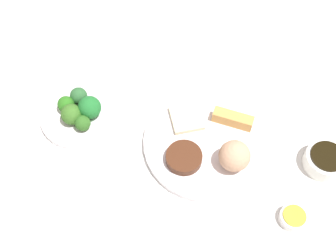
# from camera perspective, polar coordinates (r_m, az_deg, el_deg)

# --- Properties ---
(tabletop) EXTENTS (2.20, 2.20, 0.02)m
(tabletop) POSITION_cam_1_polar(r_m,az_deg,el_deg) (0.97, 5.21, -2.45)
(tabletop) COLOR white
(tabletop) RESTS_ON ground
(main_plate) EXTENTS (0.30, 0.30, 0.02)m
(main_plate) POSITION_cam_1_polar(r_m,az_deg,el_deg) (0.95, 5.73, -2.32)
(main_plate) COLOR white
(main_plate) RESTS_ON tabletop
(rice_scoop) EXTENTS (0.07, 0.07, 0.07)m
(rice_scoop) POSITION_cam_1_polar(r_m,az_deg,el_deg) (0.89, 9.41, -4.20)
(rice_scoop) COLOR tan
(rice_scoop) RESTS_ON main_plate
(spring_roll) EXTENTS (0.09, 0.08, 0.03)m
(spring_roll) POSITION_cam_1_polar(r_m,az_deg,el_deg) (0.96, 9.17, 0.99)
(spring_roll) COLOR #DB9E4F
(spring_roll) RESTS_ON main_plate
(crab_rangoon_wonton) EXTENTS (0.08, 0.09, 0.01)m
(crab_rangoon_wonton) POSITION_cam_1_polar(r_m,az_deg,el_deg) (0.96, 2.63, 1.12)
(crab_rangoon_wonton) COLOR beige
(crab_rangoon_wonton) RESTS_ON main_plate
(stir_fry_heap) EXTENTS (0.08, 0.08, 0.02)m
(stir_fry_heap) POSITION_cam_1_polar(r_m,az_deg,el_deg) (0.90, 2.28, -4.50)
(stir_fry_heap) COLOR #4C2715
(stir_fry_heap) RESTS_ON main_plate
(broccoli_plate) EXTENTS (0.19, 0.19, 0.01)m
(broccoli_plate) POSITION_cam_1_polar(r_m,az_deg,el_deg) (1.01, -12.36, 1.58)
(broccoli_plate) COLOR white
(broccoli_plate) RESTS_ON tabletop
(broccoli_floret_0) EXTENTS (0.05, 0.05, 0.05)m
(broccoli_floret_0) POSITION_cam_1_polar(r_m,az_deg,el_deg) (0.97, -13.53, 1.63)
(broccoli_floret_0) COLOR #3A6F26
(broccoli_floret_0) RESTS_ON broccoli_plate
(broccoli_floret_1) EXTENTS (0.04, 0.04, 0.04)m
(broccoli_floret_1) POSITION_cam_1_polar(r_m,az_deg,el_deg) (1.01, -12.56, 4.19)
(broccoli_floret_1) COLOR #2D6433
(broccoli_floret_1) RESTS_ON broccoli_plate
(broccoli_floret_3) EXTENTS (0.06, 0.06, 0.06)m
(broccoli_floret_3) POSITION_cam_1_polar(r_m,az_deg,el_deg) (0.97, -11.06, 2.61)
(broccoli_floret_3) COLOR #20722E
(broccoli_floret_3) RESTS_ON broccoli_plate
(broccoli_floret_4) EXTENTS (0.04, 0.04, 0.04)m
(broccoli_floret_4) POSITION_cam_1_polar(r_m,az_deg,el_deg) (1.00, -14.26, 2.99)
(broccoli_floret_4) COLOR #2C731E
(broccoli_floret_4) RESTS_ON broccoli_plate
(broccoli_floret_5) EXTENTS (0.04, 0.04, 0.04)m
(broccoli_floret_5) POSITION_cam_1_polar(r_m,az_deg,el_deg) (0.96, -12.02, 0.41)
(broccoli_floret_5) COLOR #2F6522
(broccoli_floret_5) RESTS_ON broccoli_plate
(soy_sauce_bowl) EXTENTS (0.09, 0.09, 0.04)m
(soy_sauce_bowl) POSITION_cam_1_polar(r_m,az_deg,el_deg) (0.97, 21.36, -4.58)
(soy_sauce_bowl) COLOR white
(soy_sauce_bowl) RESTS_ON tabletop
(soy_sauce_bowl_liquid) EXTENTS (0.08, 0.08, 0.00)m
(soy_sauce_bowl_liquid) POSITION_cam_1_polar(r_m,az_deg,el_deg) (0.96, 21.75, -4.00)
(soy_sauce_bowl_liquid) COLOR black
(soy_sauce_bowl_liquid) RESTS_ON soy_sauce_bowl
(sauce_ramekin_hot_mustard) EXTENTS (0.06, 0.06, 0.02)m
(sauce_ramekin_hot_mustard) POSITION_cam_1_polar(r_m,az_deg,el_deg) (0.90, 17.32, -12.31)
(sauce_ramekin_hot_mustard) COLOR white
(sauce_ramekin_hot_mustard) RESTS_ON tabletop
(sauce_ramekin_hot_mustard_liquid) EXTENTS (0.05, 0.05, 0.00)m
(sauce_ramekin_hot_mustard_liquid) POSITION_cam_1_polar(r_m,az_deg,el_deg) (0.89, 17.52, -12.04)
(sauce_ramekin_hot_mustard_liquid) COLOR gold
(sauce_ramekin_hot_mustard_liquid) RESTS_ON sauce_ramekin_hot_mustard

